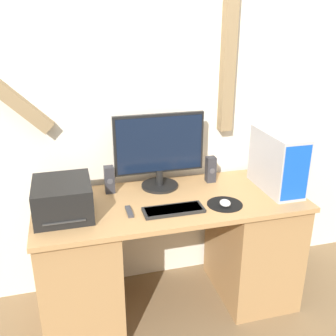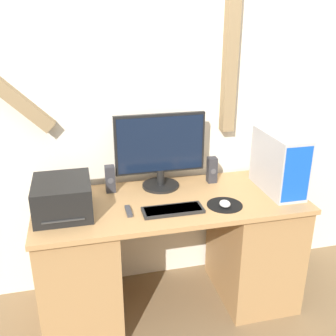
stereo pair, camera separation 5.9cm
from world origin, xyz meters
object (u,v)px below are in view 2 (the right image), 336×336
keyboard (173,210)px  speaker_right (212,170)px  printer (63,197)px  computer_tower (279,162)px  monitor (160,149)px  remote_control (129,211)px  speaker_left (110,179)px  mouse (225,204)px

keyboard → speaker_right: (0.36, 0.35, 0.08)m
printer → speaker_right: bearing=12.9°
keyboard → computer_tower: computer_tower is taller
monitor → speaker_right: 0.39m
keyboard → speaker_right: 0.51m
keyboard → remote_control: size_ratio=2.79×
printer → remote_control: printer is taller
monitor → speaker_left: (-0.33, -0.00, -0.18)m
mouse → printer: bearing=170.9°
monitor → printer: size_ratio=1.60×
keyboard → remote_control: 0.25m
printer → speaker_left: 0.37m
speaker_left → remote_control: (0.07, -0.31, -0.08)m
speaker_right → speaker_left: bearing=179.6°
speaker_left → remote_control: speaker_left is taller
speaker_left → mouse: bearing=-30.7°
computer_tower → remote_control: bearing=-175.2°
monitor → computer_tower: bearing=-17.7°
monitor → keyboard: size_ratio=1.64×
remote_control → printer: bearing=167.5°
speaker_left → speaker_right: bearing=-0.4°
speaker_right → keyboard: bearing=-135.6°
keyboard → printer: 0.63m
computer_tower → remote_control: computer_tower is taller
computer_tower → printer: bearing=-179.9°
monitor → remote_control: 0.48m
mouse → computer_tower: computer_tower is taller
keyboard → computer_tower: size_ratio=0.83×
speaker_right → remote_control: bearing=-153.6°
printer → remote_control: 0.38m
monitor → computer_tower: (0.72, -0.23, -0.07)m
speaker_right → remote_control: size_ratio=1.38×
monitor → speaker_left: monitor is taller
printer → speaker_right: (0.97, 0.22, -0.01)m
computer_tower → keyboard: bearing=-169.8°
remote_control → mouse: bearing=-6.9°
monitor → printer: bearing=-159.5°
computer_tower → monitor: bearing=162.3°
speaker_left → remote_control: size_ratio=1.38×
keyboard → printer: bearing=168.0°
printer → speaker_left: (0.29, 0.23, -0.01)m
speaker_right → printer: bearing=-167.1°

